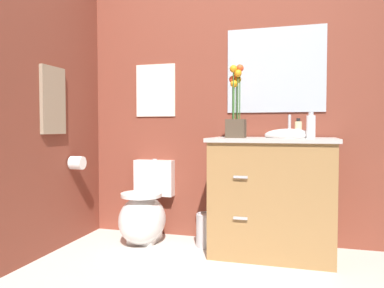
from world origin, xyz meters
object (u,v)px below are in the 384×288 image
Objects in this scene: vanity_cabinet at (272,195)px; soap_bottle at (311,126)px; flower_vase at (236,112)px; toilet_paper_roll at (77,163)px; lotion_bottle at (298,129)px; trash_bin at (207,230)px; wall_poster at (156,90)px; hanging_towel at (53,100)px; toilet at (145,213)px; wall_mirror at (276,70)px.

soap_bottle is at bearing -20.59° from vanity_cabinet.
flower_vase reaches higher than toilet_paper_roll.
soap_bottle is (0.54, -0.01, -0.11)m from flower_vase.
vanity_cabinet is 0.54m from lotion_bottle.
toilet_paper_roll is (-1.86, -0.07, -0.30)m from soap_bottle.
flower_vase is 1.00m from trash_bin.
wall_poster reaches higher than soap_bottle.
vanity_cabinet is 1.96× the size of flower_vase.
hanging_towel is at bearing -167.30° from flower_vase.
wall_poster is at bearing 169.84° from lotion_bottle.
lotion_bottle is 0.55× the size of trash_bin.
wall_poster is (-1.34, 0.40, 0.33)m from soap_bottle.
lotion_bottle is (1.25, 0.04, 0.72)m from toilet.
toilet_paper_roll is at bearing -172.28° from lotion_bottle.
lotion_bottle is 1.32m from wall_poster.
hanging_towel reaches higher than trash_bin.
vanity_cabinet is (1.07, -0.03, 0.22)m from toilet.
vanity_cabinet is 2.29× the size of wall_poster.
wall_mirror reaches higher than lotion_bottle.
trash_bin is 1.21m from toilet_paper_roll.
toilet_paper_roll is (-1.32, -0.08, -0.41)m from flower_vase.
flower_vase is at bearing -8.49° from toilet.
soap_bottle is 1.27× the size of lotion_bottle.
wall_mirror is (-0.27, 0.40, 0.47)m from soap_bottle.
wall_poster is 1.07m from wall_mirror.
vanity_cabinet is 2.07× the size of hanging_towel.
lotion_bottle is 0.32× the size of wall_poster.
wall_mirror is at bearing 124.74° from soap_bottle.
soap_bottle is at bearing -63.09° from lotion_bottle.
hanging_towel is 0.56m from toilet_paper_roll.
wall_mirror is (0.26, 0.39, 0.36)m from flower_vase.
soap_bottle is 0.23× the size of wall_mirror.
soap_bottle is 1.95m from hanging_towel.
wall_poster is 0.59× the size of wall_mirror.
lotion_bottle reaches higher than trash_bin.
toilet is 6.27× the size of toilet_paper_roll.
flower_vase is at bearing -25.85° from wall_poster.
soap_bottle is at bearing -5.49° from toilet.
toilet is 1.33× the size of hanging_towel.
wall_mirror is at bearing 23.03° from hanging_towel.
lotion_bottle is 0.29× the size of hanging_towel.
wall_poster is 4.27× the size of toilet_paper_roll.
trash_bin is at bearing -23.84° from wall_poster.
wall_poster is at bearing 180.00° from wall_mirror.
toilet is at bearing -176.97° from trash_bin.
wall_poster is (-0.80, 0.39, 0.22)m from flower_vase.
wall_mirror is at bearing 55.60° from flower_vase.
hanging_towel reaches higher than toilet.
wall_mirror is (-0.00, 0.29, 0.99)m from vanity_cabinet.
flower_vase is 2.93× the size of soap_bottle.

